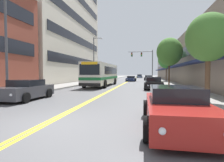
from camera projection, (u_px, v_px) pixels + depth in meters
ground_plane at (130, 80)px, 42.56m from camera, size 240.00×240.00×0.00m
sidewalk_left at (102, 80)px, 43.85m from camera, size 3.28×106.00×0.17m
sidewalk_right at (160, 80)px, 41.27m from camera, size 3.28×106.00×0.17m
centre_line at (130, 80)px, 42.56m from camera, size 0.34×106.00×0.01m
office_tower_left at (52, 22)px, 35.20m from camera, size 12.08×26.05×24.24m
storefront_row_right at (187, 64)px, 40.04m from camera, size 9.10×68.00×7.64m
city_bus at (102, 74)px, 24.35m from camera, size 2.83×11.59×3.01m
car_dark_grey_parked_left_near at (25, 90)px, 11.63m from camera, size 2.20×4.20×1.33m
car_white_parked_left_mid at (105, 79)px, 34.89m from camera, size 2.18×4.57×1.33m
car_red_parked_right_foreground at (175, 108)px, 5.61m from camera, size 2.02×4.40×1.33m
car_charcoal_parked_right_mid at (148, 78)px, 43.66m from camera, size 2.12×4.45×1.21m
car_black_parked_right_far at (153, 83)px, 19.22m from camera, size 2.02×4.47×1.34m
car_navy_moving_lead at (131, 79)px, 38.15m from camera, size 2.12×4.78×1.13m
car_slate_blue_moving_second at (140, 76)px, 64.56m from camera, size 2.08×4.80×1.27m
traffic_signal_mast at (144, 59)px, 39.56m from camera, size 5.54×0.38×6.97m
street_lamp_left_near at (10, 27)px, 11.01m from camera, size 2.32×0.28×7.82m
street_lamp_left_far at (95, 56)px, 30.39m from camera, size 1.77×0.28×7.96m
street_tree_right_near at (208, 38)px, 9.71m from camera, size 2.44×2.44×4.93m
street_tree_right_mid at (169, 52)px, 22.72m from camera, size 3.28×3.28×6.19m
street_tree_right_far at (166, 59)px, 35.09m from camera, size 3.32×3.32×6.21m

